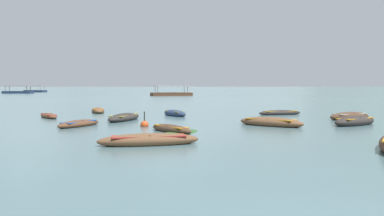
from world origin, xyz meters
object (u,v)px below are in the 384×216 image
rowboat_9 (124,118)px  ferry_0 (171,94)px  ferry_2 (35,91)px  rowboat_8 (98,110)px  rowboat_2 (149,140)px  rowboat_0 (175,113)px  rowboat_4 (171,129)px  rowboat_1 (271,122)px  rowboat_3 (79,124)px  rowboat_13 (280,113)px  rowboat_5 (49,116)px  rowboat_11 (350,116)px  mooring_buoy (144,125)px  ferry_1 (18,92)px  rowboat_12 (355,121)px

rowboat_9 → ferry_0: 66.70m
ferry_0 → ferry_2: size_ratio=1.15×
rowboat_8 → ferry_0: 58.95m
rowboat_2 → ferry_0: ferry_0 is taller
rowboat_0 → rowboat_4: bearing=-87.2°
rowboat_1 → rowboat_3: 11.06m
rowboat_4 → rowboat_13: size_ratio=0.80×
rowboat_5 → rowboat_11: bearing=-2.7°
rowboat_2 → rowboat_11: bearing=44.1°
ferry_2 → mooring_buoy: ferry_2 is taller
rowboat_0 → ferry_0: 62.81m
rowboat_2 → rowboat_4: 4.41m
ferry_2 → mooring_buoy: size_ratio=8.88×
rowboat_1 → rowboat_9: (-9.23, 3.43, -0.01)m
rowboat_3 → ferry_2: (-53.82, 121.21, 0.30)m
ferry_2 → ferry_1: bearing=-78.2°
rowboat_0 → ferry_0: (-4.91, 62.61, 0.27)m
rowboat_11 → rowboat_4: bearing=-147.2°
rowboat_12 → ferry_1: 115.39m
rowboat_12 → mooring_buoy: (-12.32, -1.23, -0.10)m
rowboat_3 → rowboat_12: (16.10, 1.10, 0.06)m
rowboat_0 → rowboat_1: (6.07, -7.50, 0.02)m
ferry_1 → rowboat_3: bearing=-63.2°
rowboat_0 → rowboat_13: 8.50m
rowboat_9 → ferry_0: (-1.75, 66.68, 0.26)m
ferry_0 → ferry_1: same height
rowboat_3 → ferry_2: bearing=113.9°
rowboat_13 → mooring_buoy: (-9.58, -9.56, -0.04)m
rowboat_2 → mooring_buoy: mooring_buoy is taller
rowboat_8 → rowboat_12: (18.08, -10.66, 0.04)m
rowboat_5 → rowboat_12: rowboat_12 is taller
rowboat_4 → rowboat_8: (-7.47, 14.35, 0.02)m
rowboat_4 → ferry_0: size_ratio=0.30×
rowboat_13 → rowboat_1: bearing=-104.6°
ferry_0 → rowboat_12: bearing=-77.0°
rowboat_12 → rowboat_13: rowboat_12 is taller
rowboat_11 → ferry_0: size_ratio=0.35×
ferry_0 → mooring_buoy: bearing=-87.0°
rowboat_0 → rowboat_2: rowboat_0 is taller
rowboat_5 → rowboat_3: bearing=-55.8°
ferry_0 → ferry_2: same height
rowboat_3 → rowboat_11: size_ratio=0.95×
rowboat_2 → rowboat_5: bearing=124.8°
rowboat_2 → rowboat_11: 17.18m
rowboat_0 → rowboat_12: bearing=-32.0°
rowboat_2 → mooring_buoy: (-1.15, 6.83, -0.07)m
rowboat_0 → ferry_1: 103.52m
ferry_2 → rowboat_5: bearing=-66.6°
ferry_0 → rowboat_9: bearing=-88.5°
rowboat_11 → mooring_buoy: mooring_buoy is taller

